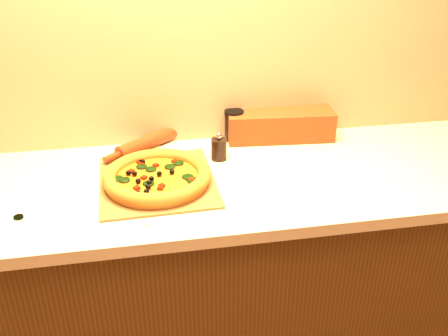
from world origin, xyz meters
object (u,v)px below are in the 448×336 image
rolling_pin (149,142)px  pepper_grinder (219,148)px  pizza (157,177)px  dark_jar (234,125)px  pizza_peel (157,179)px

rolling_pin → pepper_grinder: bearing=-28.6°
pepper_grinder → rolling_pin: pepper_grinder is taller
pizza → rolling_pin: size_ratio=1.06×
rolling_pin → dark_jar: 0.34m
pizza → rolling_pin: bearing=93.1°
pizza_peel → dark_jar: size_ratio=4.74×
pizza_peel → pizza: 0.05m
dark_jar → pepper_grinder: bearing=-118.5°
pizza → pepper_grinder: size_ratio=3.32×
pizza → dark_jar: 0.45m
rolling_pin → pizza: bearing=-86.9°
pizza → rolling_pin: 0.29m
rolling_pin → dark_jar: (0.33, 0.03, 0.03)m
pizza_peel → rolling_pin: 0.25m
rolling_pin → dark_jar: bearing=4.3°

